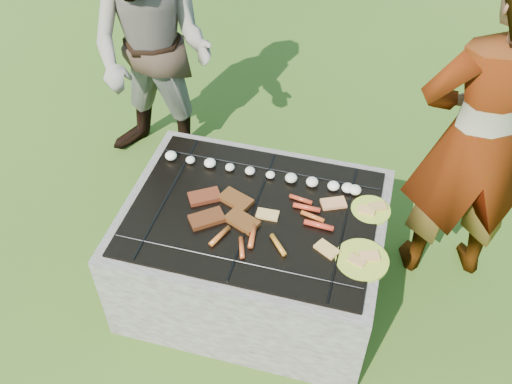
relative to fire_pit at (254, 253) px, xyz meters
The scene contains 10 objects.
lawn 0.28m from the fire_pit, ahead, with size 60.00×60.00×0.00m, color #204411.
fire_pit is the anchor object (origin of this frame).
mushrooms 0.44m from the fire_pit, 81.31° to the left, with size 1.06×0.07×0.04m.
pork_slabs 0.37m from the fire_pit, 166.42° to the right, with size 0.41×0.32×0.02m.
sausages 0.38m from the fire_pit, 26.38° to the right, with size 0.55×0.46×0.03m.
bread_on_grate 0.45m from the fire_pit, ahead, with size 0.44×0.41×0.02m.
plate_far 0.67m from the fire_pit, 16.72° to the left, with size 0.23×0.23×0.03m.
plate_near 0.67m from the fire_pit, 15.79° to the right, with size 0.27×0.27×0.03m.
cook 1.26m from the fire_pit, 24.39° to the left, with size 0.67×0.44×1.83m, color gray.
bystander 1.37m from the fire_pit, 134.23° to the left, with size 0.81×0.63×1.67m, color gray.
Camera 1 is at (0.52, -1.86, 2.67)m, focal length 40.00 mm.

